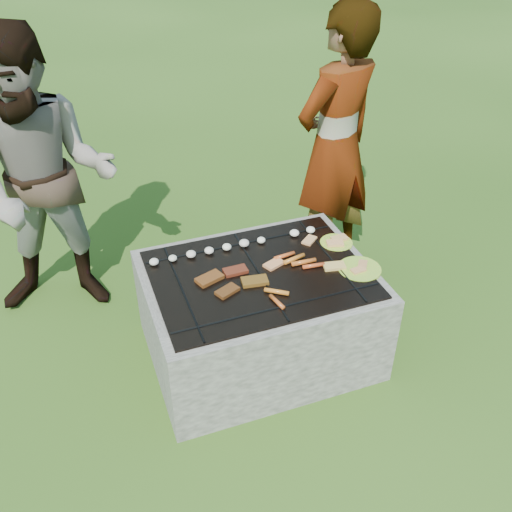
{
  "coord_description": "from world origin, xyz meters",
  "views": [
    {
      "loc": [
        -0.92,
        -2.44,
        2.56
      ],
      "look_at": [
        0.0,
        0.05,
        0.7
      ],
      "focal_mm": 40.0,
      "sensor_mm": 36.0,
      "label": 1
    }
  ],
  "objects_px": {
    "plate_near": "(360,269)",
    "cook": "(335,147)",
    "fire_pit": "(259,317)",
    "plate_far": "(336,242)",
    "bystander": "(45,182)"
  },
  "relations": [
    {
      "from": "fire_pit",
      "to": "plate_near",
      "type": "relative_size",
      "value": 4.61
    },
    {
      "from": "plate_far",
      "to": "plate_near",
      "type": "bearing_deg",
      "value": -90.14
    },
    {
      "from": "fire_pit",
      "to": "bystander",
      "type": "height_order",
      "value": "bystander"
    },
    {
      "from": "fire_pit",
      "to": "cook",
      "type": "xyz_separation_m",
      "value": [
        0.83,
        0.75,
        0.66
      ]
    },
    {
      "from": "fire_pit",
      "to": "plate_near",
      "type": "xyz_separation_m",
      "value": [
        0.56,
        -0.16,
        0.33
      ]
    },
    {
      "from": "plate_far",
      "to": "fire_pit",
      "type": "bearing_deg",
      "value": -166.47
    },
    {
      "from": "cook",
      "to": "bystander",
      "type": "distance_m",
      "value": 1.89
    },
    {
      "from": "plate_far",
      "to": "bystander",
      "type": "relative_size",
      "value": 0.14
    },
    {
      "from": "plate_far",
      "to": "cook",
      "type": "height_order",
      "value": "cook"
    },
    {
      "from": "plate_near",
      "to": "cook",
      "type": "relative_size",
      "value": 0.15
    },
    {
      "from": "fire_pit",
      "to": "bystander",
      "type": "distance_m",
      "value": 1.55
    },
    {
      "from": "plate_near",
      "to": "bystander",
      "type": "bearing_deg",
      "value": 146.14
    },
    {
      "from": "plate_near",
      "to": "bystander",
      "type": "height_order",
      "value": "bystander"
    },
    {
      "from": "fire_pit",
      "to": "plate_far",
      "type": "height_order",
      "value": "plate_far"
    },
    {
      "from": "cook",
      "to": "plate_far",
      "type": "bearing_deg",
      "value": 46.08
    }
  ]
}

